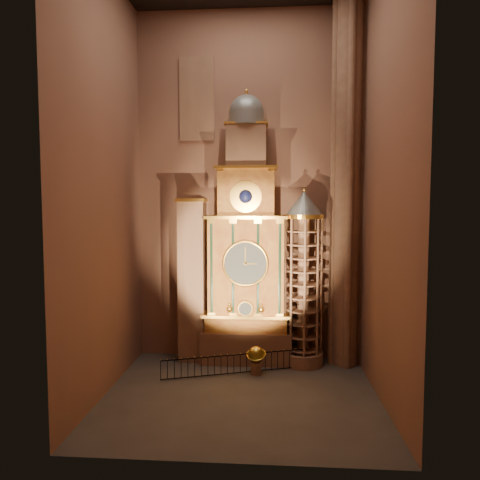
# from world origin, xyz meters

# --- Properties ---
(floor) EXTENTS (14.00, 14.00, 0.00)m
(floor) POSITION_xyz_m (0.00, 0.00, 0.00)
(floor) COLOR #383330
(floor) RESTS_ON ground
(wall_back) EXTENTS (22.00, 0.00, 22.00)m
(wall_back) POSITION_xyz_m (0.00, 6.00, 11.00)
(wall_back) COLOR #8F5E4D
(wall_back) RESTS_ON floor
(wall_left) EXTENTS (0.00, 22.00, 22.00)m
(wall_left) POSITION_xyz_m (-7.00, 0.00, 11.00)
(wall_left) COLOR #8F5E4D
(wall_left) RESTS_ON floor
(wall_right) EXTENTS (0.00, 22.00, 22.00)m
(wall_right) POSITION_xyz_m (7.00, 0.00, 11.00)
(wall_right) COLOR #8F5E4D
(wall_right) RESTS_ON floor
(astronomical_clock) EXTENTS (5.60, 2.41, 16.70)m
(astronomical_clock) POSITION_xyz_m (0.00, 4.96, 6.68)
(astronomical_clock) COLOR #8C634C
(astronomical_clock) RESTS_ON floor
(portrait_tower) EXTENTS (1.80, 1.60, 10.20)m
(portrait_tower) POSITION_xyz_m (-3.40, 4.98, 5.15)
(portrait_tower) COLOR #8C634C
(portrait_tower) RESTS_ON floor
(stair_turret) EXTENTS (2.50, 2.50, 10.80)m
(stair_turret) POSITION_xyz_m (3.50, 4.70, 5.27)
(stair_turret) COLOR #8C634C
(stair_turret) RESTS_ON floor
(gothic_pier) EXTENTS (2.04, 2.04, 22.00)m
(gothic_pier) POSITION_xyz_m (6.10, 5.00, 11.00)
(gothic_pier) COLOR #8C634C
(gothic_pier) RESTS_ON floor
(stained_glass_window) EXTENTS (2.20, 0.14, 5.20)m
(stained_glass_window) POSITION_xyz_m (-3.20, 5.92, 16.50)
(stained_glass_window) COLOR navy
(stained_glass_window) RESTS_ON wall_back
(celestial_globe) EXTENTS (1.29, 1.24, 1.63)m
(celestial_globe) POSITION_xyz_m (0.69, 2.85, 0.98)
(celestial_globe) COLOR #8C634C
(celestial_globe) RESTS_ON floor
(iron_railing) EXTENTS (8.32, 2.69, 1.13)m
(iron_railing) POSITION_xyz_m (-0.41, 2.71, 0.61)
(iron_railing) COLOR black
(iron_railing) RESTS_ON floor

